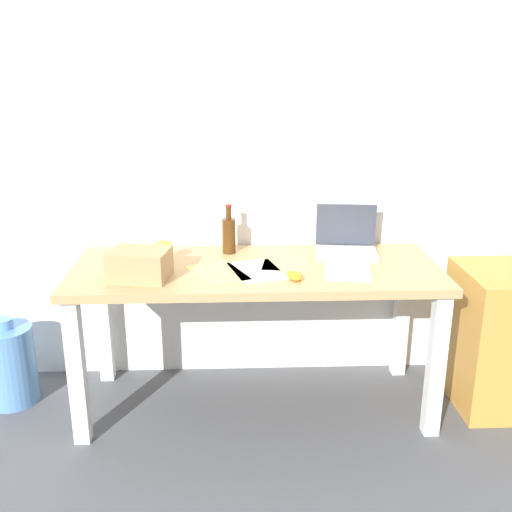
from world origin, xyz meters
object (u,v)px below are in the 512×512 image
object	(u,v)px
desk	(256,287)
laptop_right	(346,243)
computer_mouse	(295,276)
filing_cabinet	(498,338)
water_cooler_jug	(9,364)
coffee_mug	(164,252)
cardboard_box	(140,264)
beer_bottle	(229,234)

from	to	relation	value
desk	laptop_right	bearing A→B (deg)	22.43
computer_mouse	filing_cabinet	world-z (taller)	computer_mouse
laptop_right	water_cooler_jug	bearing A→B (deg)	-176.16
laptop_right	computer_mouse	xyz separation A→B (m)	(-0.30, -0.37, -0.03)
coffee_mug	cardboard_box	bearing A→B (deg)	-109.16
filing_cabinet	beer_bottle	bearing A→B (deg)	169.89
water_cooler_jug	cardboard_box	bearing A→B (deg)	-17.19
water_cooler_jug	computer_mouse	bearing A→B (deg)	-10.55
desk	cardboard_box	size ratio (longest dim) A/B	6.82
desk	computer_mouse	world-z (taller)	computer_mouse
coffee_mug	beer_bottle	bearing A→B (deg)	22.97
water_cooler_jug	coffee_mug	bearing A→B (deg)	0.47
desk	filing_cabinet	bearing A→B (deg)	-1.04
cardboard_box	laptop_right	bearing A→B (deg)	18.99
beer_bottle	filing_cabinet	world-z (taller)	beer_bottle
cardboard_box	computer_mouse	bearing A→B (deg)	-3.21
coffee_mug	filing_cabinet	size ratio (longest dim) A/B	0.14
laptop_right	cardboard_box	distance (m)	1.03
cardboard_box	coffee_mug	xyz separation A→B (m)	(0.08, 0.23, -0.02)
beer_bottle	water_cooler_jug	world-z (taller)	beer_bottle
laptop_right	beer_bottle	size ratio (longest dim) A/B	1.31
desk	coffee_mug	size ratio (longest dim) A/B	18.07
desk	beer_bottle	size ratio (longest dim) A/B	6.93
computer_mouse	filing_cabinet	xyz separation A→B (m)	(1.03, 0.16, -0.40)
beer_bottle	water_cooler_jug	xyz separation A→B (m)	(-1.11, -0.14, -0.63)
cardboard_box	desk	bearing A→B (deg)	15.82
computer_mouse	cardboard_box	size ratio (longest dim) A/B	0.40
cardboard_box	water_cooler_jug	size ratio (longest dim) A/B	0.56
desk	computer_mouse	size ratio (longest dim) A/B	17.17
laptop_right	computer_mouse	distance (m)	0.48
laptop_right	coffee_mug	xyz separation A→B (m)	(-0.90, -0.11, -0.00)
beer_bottle	coffee_mug	world-z (taller)	beer_bottle
beer_bottle	cardboard_box	size ratio (longest dim) A/B	0.98
computer_mouse	filing_cabinet	distance (m)	1.12
laptop_right	water_cooler_jug	xyz separation A→B (m)	(-1.70, -0.11, -0.58)
desk	cardboard_box	xyz separation A→B (m)	(-0.52, -0.15, 0.17)
laptop_right	filing_cabinet	distance (m)	0.88
cardboard_box	coffee_mug	world-z (taller)	cardboard_box
desk	cardboard_box	distance (m)	0.56
filing_cabinet	cardboard_box	bearing A→B (deg)	-175.83
computer_mouse	coffee_mug	distance (m)	0.66
cardboard_box	water_cooler_jug	xyz separation A→B (m)	(-0.72, 0.22, -0.59)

